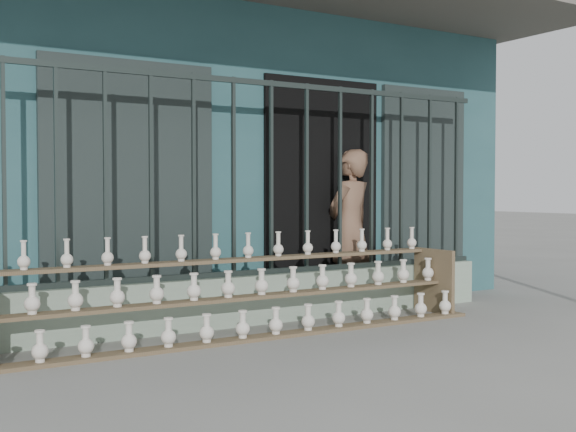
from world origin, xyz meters
TOP-DOWN VIEW (x-y plane):
  - ground at (0.00, 0.00)m, footprint 60.00×60.00m
  - workshop_building at (0.00, 4.23)m, footprint 7.40×6.60m
  - parapet_wall at (0.00, 1.30)m, footprint 5.00×0.20m
  - security_fence at (-0.00, 1.30)m, footprint 5.00×0.04m
  - shelf_rack at (-0.49, 0.88)m, footprint 4.50×0.68m
  - elderly_woman at (1.16, 1.65)m, footprint 0.70×0.56m

SIDE VIEW (x-z plane):
  - ground at x=0.00m, z-range 0.00..0.00m
  - parapet_wall at x=0.00m, z-range 0.00..0.45m
  - shelf_rack at x=-0.49m, z-range -0.06..0.79m
  - elderly_woman at x=1.16m, z-range 0.00..1.66m
  - security_fence at x=0.00m, z-range 0.45..2.25m
  - workshop_building at x=0.00m, z-range 0.02..3.23m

